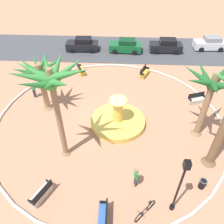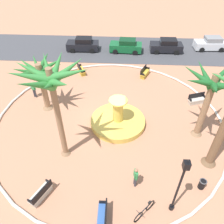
{
  "view_description": "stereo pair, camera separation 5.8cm",
  "coord_description": "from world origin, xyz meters",
  "views": [
    {
      "loc": [
        0.95,
        -13.86,
        12.8
      ],
      "look_at": [
        0.21,
        -0.12,
        1.0
      ],
      "focal_mm": 35.79,
      "sensor_mm": 36.0,
      "label": 1
    },
    {
      "loc": [
        1.01,
        -13.86,
        12.8
      ],
      "look_at": [
        0.21,
        -0.12,
        1.0
      ],
      "focal_mm": 35.79,
      "sensor_mm": 36.0,
      "label": 2
    }
  ],
  "objects": [
    {
      "name": "parked_car_leftmost",
      "position": [
        -4.3,
        13.21,
        0.78
      ],
      "size": [
        4.04,
        1.99,
        1.67
      ],
      "color": "black",
      "rests_on": "ground"
    },
    {
      "name": "bench_southeast",
      "position": [
        3.31,
        7.27,
        0.35
      ],
      "size": [
        1.12,
        1.66,
        1.0
      ],
      "color": "gold",
      "rests_on": "ground"
    },
    {
      "name": "trash_bin",
      "position": [
        6.16,
        -5.95,
        0.39
      ],
      "size": [
        0.46,
        0.46,
        0.73
      ],
      "color": "black",
      "rests_on": "ground"
    },
    {
      "name": "fountain",
      "position": [
        0.71,
        -0.4,
        0.34
      ],
      "size": [
        4.47,
        4.47,
        2.46
      ],
      "color": "gold",
      "rests_on": "ground"
    },
    {
      "name": "palm_tree_far_side",
      "position": [
        6.93,
        -1.22,
        4.29
      ],
      "size": [
        4.37,
        4.33,
        5.66
      ],
      "color": "#8E6B4C",
      "rests_on": "ground"
    },
    {
      "name": "person_cyclist_photo",
      "position": [
        -7.28,
        2.86,
        0.93
      ],
      "size": [
        0.5,
        0.31,
        1.67
      ],
      "color": "#33333D",
      "rests_on": "ground"
    },
    {
      "name": "parked_car_second",
      "position": [
        1.23,
        13.08,
        0.78
      ],
      "size": [
        4.09,
        2.09,
        1.67
      ],
      "color": "#145B2D",
      "rests_on": "ground"
    },
    {
      "name": "bench_west",
      "position": [
        -3.61,
        7.46,
        0.35
      ],
      "size": [
        1.14,
        1.66,
        1.0
      ],
      "color": "gold",
      "rests_on": "ground"
    },
    {
      "name": "parked_car_third",
      "position": [
        6.35,
        13.38,
        0.78
      ],
      "size": [
        4.01,
        1.94,
        1.67
      ],
      "color": "black",
      "rests_on": "ground"
    },
    {
      "name": "lamppost",
      "position": [
        4.1,
        -7.43,
        2.68
      ],
      "size": [
        0.32,
        0.32,
        4.58
      ],
      "color": "black",
      "rests_on": "ground"
    },
    {
      "name": "bicycle_red_frame",
      "position": [
        2.49,
        -7.85,
        0.38
      ],
      "size": [
        1.26,
        1.26,
        0.94
      ],
      "color": "black",
      "rests_on": "ground"
    },
    {
      "name": "bench_southwest",
      "position": [
        0.17,
        -8.34,
        0.35
      ],
      "size": [
        0.53,
        1.61,
        1.0
      ],
      "color": "#335BA8",
      "rests_on": "ground"
    },
    {
      "name": "bench_north",
      "position": [
        7.8,
        2.76,
        0.35
      ],
      "size": [
        1.68,
        1.0,
        1.0
      ],
      "color": "beige",
      "rests_on": "ground"
    },
    {
      "name": "plaza_curb",
      "position": [
        0.0,
        0.0,
        0.1
      ],
      "size": [
        18.89,
        18.89,
        0.2
      ],
      "primitive_type": "torus",
      "color": "silver",
      "rests_on": "ground"
    },
    {
      "name": "palm_tree_by_curb",
      "position": [
        -5.63,
        1.29,
        3.48
      ],
      "size": [
        3.89,
        4.12,
        4.64
      ],
      "color": "#8E6B4C",
      "rests_on": "ground"
    },
    {
      "name": "street_asphalt",
      "position": [
        0.0,
        13.85,
        0.01
      ],
      "size": [
        48.0,
        8.0,
        0.03
      ],
      "primitive_type": "cube",
      "color": "#424247",
      "rests_on": "ground"
    },
    {
      "name": "ground_plane",
      "position": [
        0.0,
        0.0,
        0.0
      ],
      "size": [
        80.0,
        80.0,
        0.0
      ],
      "primitive_type": "plane",
      "color": "tan"
    },
    {
      "name": "parked_car_rightmost",
      "position": [
        12.14,
        14.4,
        0.78
      ],
      "size": [
        4.09,
        2.1,
        1.67
      ],
      "color": "silver",
      "rests_on": "ground"
    },
    {
      "name": "palm_tree_near_fountain",
      "position": [
        -2.93,
        -3.74,
        5.9
      ],
      "size": [
        4.35,
        4.18,
        7.23
      ],
      "color": "#8E6B4C",
      "rests_on": "ground"
    },
    {
      "name": "person_cyclist_helmet",
      "position": [
        2.0,
        -5.99,
        0.92
      ],
      "size": [
        0.27,
        0.52,
        1.64
      ],
      "color": "#33333D",
      "rests_on": "ground"
    },
    {
      "name": "bench_east",
      "position": [
        -3.64,
        -7.17,
        0.35
      ],
      "size": [
        1.18,
        1.65,
        1.0
      ],
      "color": "beige",
      "rests_on": "ground"
    }
  ]
}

